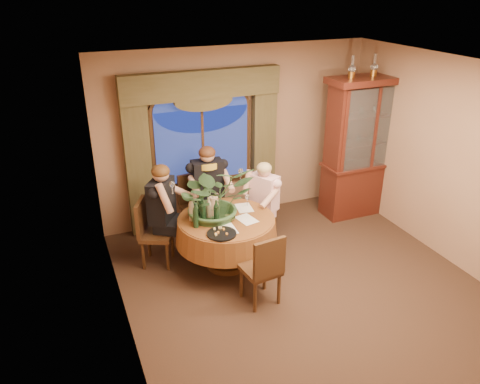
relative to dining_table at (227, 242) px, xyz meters
name	(u,v)px	position (x,y,z in m)	size (l,w,h in m)	color
floor	(309,293)	(0.75, -1.02, -0.38)	(5.00, 5.00, 0.00)	black
wall_back	(237,135)	(0.75, 1.48, 1.02)	(4.50, 4.50, 0.00)	#8D664A
wall_right	(463,168)	(3.00, -1.02, 1.02)	(5.00, 5.00, 0.00)	#8D664A
ceiling	(326,73)	(0.75, -1.02, 2.42)	(5.00, 5.00, 0.00)	white
window	(203,146)	(0.15, 1.41, 0.92)	(1.62, 0.10, 1.32)	navy
arched_transom	(201,97)	(0.15, 1.41, 1.71)	(1.60, 0.06, 0.44)	navy
drapery_left	(138,164)	(-0.88, 1.36, 0.80)	(0.38, 0.14, 2.32)	#423B1E
drapery_right	(263,146)	(1.18, 1.36, 0.80)	(0.38, 0.14, 2.32)	#423B1E
swag_valance	(202,85)	(0.15, 1.33, 1.90)	(2.45, 0.16, 0.42)	#423B1E
dining_table	(227,242)	(0.00, 0.00, 0.00)	(1.40, 1.40, 0.75)	maroon
china_cabinet	(365,147)	(2.72, 0.73, 0.79)	(1.43, 0.56, 2.32)	#3A120D
oil_lamp_left	(352,67)	(2.32, 0.73, 2.12)	(0.11, 0.11, 0.34)	#A5722D
oil_lamp_center	(374,65)	(2.72, 0.73, 2.12)	(0.11, 0.11, 0.34)	#A5722D
oil_lamp_right	(396,63)	(3.13, 0.73, 2.12)	(0.11, 0.11, 0.34)	#A5722D
chair_right	(261,208)	(0.78, 0.58, 0.10)	(0.42, 0.42, 0.96)	black
chair_back_right	(196,207)	(-0.12, 0.99, 0.10)	(0.42, 0.42, 0.96)	black
chair_back	(157,233)	(-0.88, 0.42, 0.10)	(0.42, 0.42, 0.96)	black
chair_front_left	(260,268)	(0.10, -0.90, 0.10)	(0.42, 0.42, 0.96)	black
person_pink	(264,202)	(0.77, 0.44, 0.27)	(0.46, 0.42, 1.29)	beige
person_back	(162,213)	(-0.76, 0.52, 0.35)	(0.52, 0.48, 1.45)	black
person_scarf	(208,191)	(0.06, 0.94, 0.36)	(0.53, 0.48, 1.47)	black
stoneware_vase	(214,207)	(-0.14, 0.11, 0.52)	(0.15, 0.15, 0.29)	tan
centerpiece_plant	(214,172)	(-0.11, 0.13, 1.01)	(1.01, 1.13, 0.88)	#32562F
olive_bowl	(229,218)	(0.02, -0.07, 0.40)	(0.16, 0.16, 0.05)	#45562C
cheese_platter	(222,234)	(-0.22, -0.40, 0.39)	(0.38, 0.38, 0.02)	black
wine_bottle_0	(200,205)	(-0.30, 0.18, 0.54)	(0.07, 0.07, 0.33)	black
wine_bottle_1	(216,212)	(-0.17, -0.09, 0.54)	(0.07, 0.07, 0.33)	black
wine_bottle_2	(203,211)	(-0.33, -0.01, 0.54)	(0.07, 0.07, 0.33)	black
wine_bottle_3	(209,209)	(-0.23, 0.03, 0.54)	(0.07, 0.07, 0.33)	tan
wine_bottle_4	(196,216)	(-0.46, -0.09, 0.54)	(0.07, 0.07, 0.33)	black
wine_bottle_5	(191,209)	(-0.45, 0.11, 0.54)	(0.07, 0.07, 0.33)	tan
tasting_paper_0	(247,219)	(0.23, -0.15, 0.38)	(0.21, 0.30, 0.00)	white
tasting_paper_1	(244,208)	(0.34, 0.18, 0.38)	(0.21, 0.30, 0.00)	white
tasting_paper_2	(227,229)	(-0.10, -0.31, 0.38)	(0.21, 0.30, 0.00)	white
wine_glass_person_pink	(247,200)	(0.41, 0.23, 0.46)	(0.07, 0.07, 0.18)	silver
wine_glass_person_back	(193,209)	(-0.39, 0.26, 0.46)	(0.07, 0.07, 0.18)	silver
wine_glass_person_scarf	(217,198)	(0.03, 0.47, 0.46)	(0.07, 0.07, 0.18)	silver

